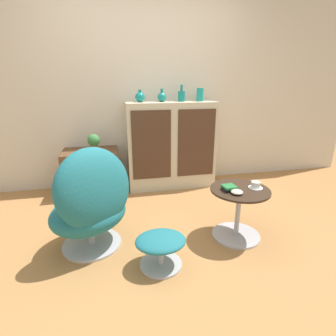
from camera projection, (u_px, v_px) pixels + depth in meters
The scene contains 15 objects.
ground_plane at pixel (165, 240), 2.42m from camera, with size 12.00×12.00×0.00m, color #A87542.
wall_back at pixel (141, 88), 3.44m from camera, with size 6.40×0.06×2.60m.
sideboard at pixel (171, 145), 3.52m from camera, with size 1.16×0.42×1.14m.
tv_console at pixel (92, 172), 3.38m from camera, with size 0.68×0.48×0.56m.
egg_chair at pixel (92, 202), 2.17m from camera, with size 0.90×0.88×0.93m.
ottoman at pixel (161, 245), 2.03m from camera, with size 0.40×0.34×0.27m.
coffee_table at pixel (238, 211), 2.40m from camera, with size 0.53×0.53×0.48m.
vase_leftmost at pixel (140, 97), 3.25m from camera, with size 0.12×0.12×0.15m.
vase_inner_left at pixel (162, 97), 3.31m from camera, with size 0.11×0.11×0.16m.
vase_inner_right at pixel (181, 96), 3.35m from camera, with size 0.09×0.09×0.21m.
vase_rightmost at pixel (200, 95), 3.40m from camera, with size 0.09×0.09×0.17m.
potted_plant at pixel (94, 141), 3.27m from camera, with size 0.15×0.15×0.21m.
teacup at pixel (256, 185), 2.34m from camera, with size 0.13×0.13×0.06m.
book_stack at pixel (229, 188), 2.30m from camera, with size 0.13×0.12×0.04m.
bowl at pixel (237, 192), 2.22m from camera, with size 0.10×0.10×0.04m.
Camera 1 is at (-0.41, -2.04, 1.40)m, focal length 28.00 mm.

